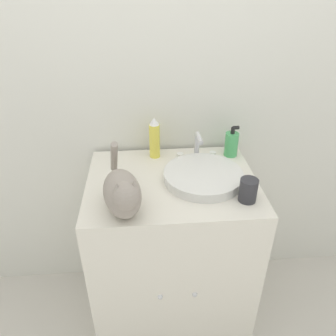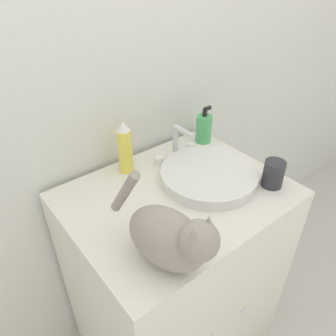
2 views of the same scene
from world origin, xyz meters
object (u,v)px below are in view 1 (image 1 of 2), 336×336
object	(u,v)px
cat	(123,193)
spray_bottle	(155,138)
soap_bottle	(231,144)
cup	(248,190)

from	to	relation	value
cat	spray_bottle	bearing A→B (deg)	149.75
soap_bottle	spray_bottle	size ratio (longest dim) A/B	0.77
cat	cup	size ratio (longest dim) A/B	3.65
cat	soap_bottle	size ratio (longest dim) A/B	2.26
soap_bottle	cup	bearing A→B (deg)	-93.88
soap_bottle	spray_bottle	xyz separation A→B (m)	(-0.38, 0.02, 0.04)
spray_bottle	cup	world-z (taller)	spray_bottle
cat	soap_bottle	distance (m)	0.67
cat	cup	world-z (taller)	cat
soap_bottle	spray_bottle	distance (m)	0.38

